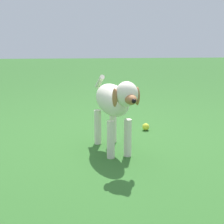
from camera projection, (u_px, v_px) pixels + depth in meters
ground at (116, 140)px, 3.27m from camera, size 14.00×14.00×0.00m
dog at (114, 102)px, 2.89m from camera, size 0.36×0.88×0.61m
tennis_ball_0 at (146, 127)px, 3.55m from camera, size 0.07×0.07×0.07m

